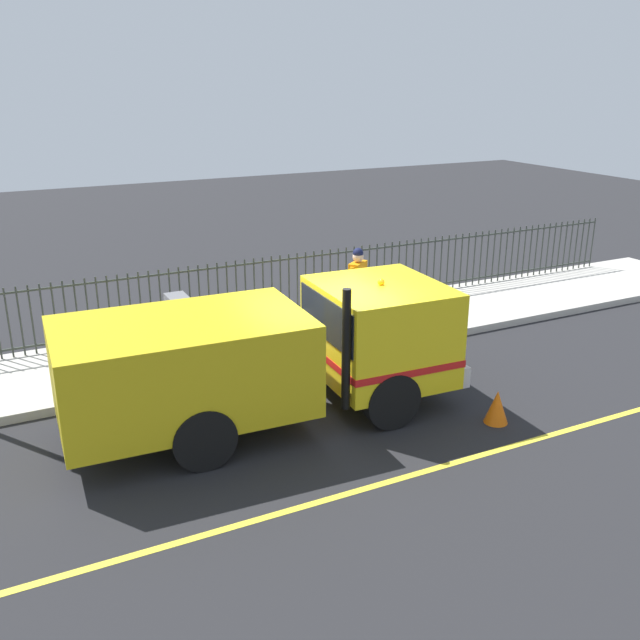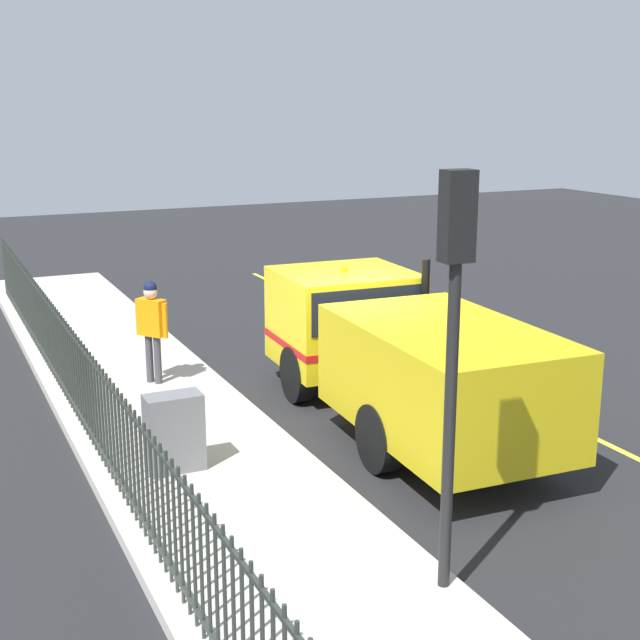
{
  "view_description": "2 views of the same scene",
  "coord_description": "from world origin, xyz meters",
  "px_view_note": "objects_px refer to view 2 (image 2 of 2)",
  "views": [
    {
      "loc": [
        -9.94,
        5.06,
        5.44
      ],
      "look_at": [
        0.7,
        -0.28,
        1.29
      ],
      "focal_mm": 39.26,
      "sensor_mm": 36.0,
      "label": 1
    },
    {
      "loc": [
        6.37,
        12.26,
        4.96
      ],
      "look_at": [
        0.49,
        -0.26,
        1.5
      ],
      "focal_mm": 49.25,
      "sensor_mm": 36.0,
      "label": 2
    }
  ],
  "objects_px": {
    "work_truck": "(391,346)",
    "worker_standing": "(152,321)",
    "traffic_cone": "(388,345)",
    "traffic_light_near": "(454,301)",
    "utility_cabinet": "(174,432)"
  },
  "relations": [
    {
      "from": "work_truck",
      "to": "worker_standing",
      "type": "height_order",
      "value": "work_truck"
    },
    {
      "from": "worker_standing",
      "to": "traffic_cone",
      "type": "distance_m",
      "value": 4.8
    },
    {
      "from": "traffic_light_near",
      "to": "utility_cabinet",
      "type": "xyz_separation_m",
      "value": [
        1.66,
        -3.98,
        -2.44
      ]
    },
    {
      "from": "worker_standing",
      "to": "utility_cabinet",
      "type": "height_order",
      "value": "worker_standing"
    },
    {
      "from": "worker_standing",
      "to": "traffic_light_near",
      "type": "bearing_deg",
      "value": -28.87
    },
    {
      "from": "worker_standing",
      "to": "traffic_cone",
      "type": "bearing_deg",
      "value": 54.13
    },
    {
      "from": "traffic_light_near",
      "to": "worker_standing",
      "type": "bearing_deg",
      "value": 100.29
    },
    {
      "from": "work_truck",
      "to": "utility_cabinet",
      "type": "bearing_deg",
      "value": -166.74
    },
    {
      "from": "worker_standing",
      "to": "traffic_light_near",
      "type": "xyz_separation_m",
      "value": [
        -0.95,
        7.77,
        1.86
      ]
    },
    {
      "from": "work_truck",
      "to": "traffic_cone",
      "type": "xyz_separation_m",
      "value": [
        -1.72,
        -3.1,
        -0.97
      ]
    },
    {
      "from": "work_truck",
      "to": "utility_cabinet",
      "type": "xyz_separation_m",
      "value": [
        3.69,
        0.69,
        -0.57
      ]
    },
    {
      "from": "work_truck",
      "to": "worker_standing",
      "type": "xyz_separation_m",
      "value": [
        2.98,
        -3.1,
        0.01
      ]
    },
    {
      "from": "utility_cabinet",
      "to": "traffic_cone",
      "type": "distance_m",
      "value": 6.62
    },
    {
      "from": "utility_cabinet",
      "to": "traffic_cone",
      "type": "relative_size",
      "value": 1.85
    },
    {
      "from": "worker_standing",
      "to": "work_truck",
      "type": "bearing_deg",
      "value": 7.98
    }
  ]
}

